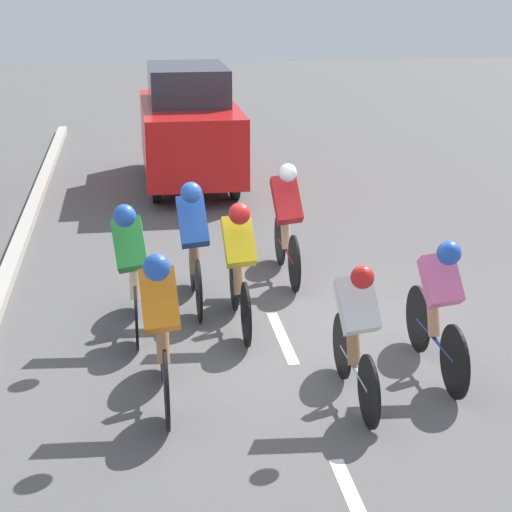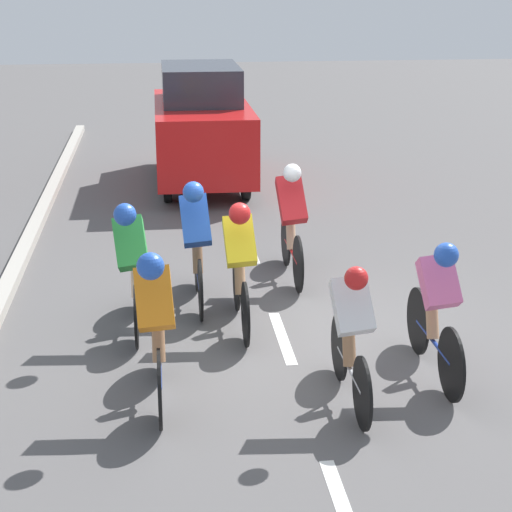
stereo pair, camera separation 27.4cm
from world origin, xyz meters
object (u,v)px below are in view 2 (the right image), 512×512
object	(u,v)px
cyclist_red	(292,218)
cyclist_green	(132,262)
cyclist_blue	(196,240)
cyclist_yellow	(240,261)
cyclist_white	(352,330)
cyclist_pink	(437,305)
cyclist_orange	(156,322)
support_car	(202,126)

from	to	relation	value
cyclist_red	cyclist_green	xyz separation A→B (m)	(1.97, 1.48, -0.01)
cyclist_blue	cyclist_yellow	distance (m)	0.86
cyclist_white	cyclist_green	bearing A→B (deg)	-44.26
cyclist_white	cyclist_green	distance (m)	2.77
cyclist_pink	cyclist_blue	distance (m)	3.08
cyclist_red	cyclist_pink	xyz separation A→B (m)	(-0.95, 2.96, -0.06)
cyclist_orange	cyclist_white	bearing A→B (deg)	172.88
cyclist_white	cyclist_orange	bearing A→B (deg)	-7.12
cyclist_white	cyclist_pink	world-z (taller)	cyclist_pink
cyclist_orange	cyclist_yellow	world-z (taller)	cyclist_orange
cyclist_pink	support_car	world-z (taller)	support_car
cyclist_green	support_car	distance (m)	7.05
support_car	cyclist_green	bearing A→B (deg)	80.73
cyclist_red	cyclist_green	size ratio (longest dim) A/B	1.06
cyclist_pink	cyclist_orange	xyz separation A→B (m)	(2.67, 0.23, 0.05)
cyclist_blue	cyclist_white	bearing A→B (deg)	115.75
cyclist_white	cyclist_pink	xyz separation A→B (m)	(-0.94, -0.45, 0.02)
cyclist_red	cyclist_pink	distance (m)	3.11
cyclist_pink	cyclist_red	bearing A→B (deg)	-72.20
cyclist_blue	support_car	size ratio (longest dim) A/B	0.42
cyclist_yellow	cyclist_orange	bearing A→B (deg)	61.04
cyclist_pink	cyclist_blue	bearing A→B (deg)	-44.55
cyclist_red	support_car	distance (m)	5.55
cyclist_green	cyclist_yellow	world-z (taller)	cyclist_green
cyclist_white	cyclist_yellow	bearing A→B (deg)	-66.40
cyclist_white	cyclist_yellow	distance (m)	2.05
cyclist_orange	cyclist_blue	bearing A→B (deg)	-101.29
cyclist_red	cyclist_yellow	world-z (taller)	cyclist_red
cyclist_green	cyclist_pink	bearing A→B (deg)	153.09
cyclist_red	cyclist_yellow	xyz separation A→B (m)	(0.81, 1.53, -0.03)
cyclist_white	support_car	bearing A→B (deg)	-84.55
cyclist_blue	cyclist_yellow	bearing A→B (deg)	120.88
support_car	cyclist_white	bearing A→B (deg)	95.45
cyclist_green	cyclist_yellow	bearing A→B (deg)	177.26
cyclist_pink	cyclist_green	world-z (taller)	cyclist_green
cyclist_orange	cyclist_green	world-z (taller)	cyclist_orange
cyclist_yellow	support_car	world-z (taller)	support_car
cyclist_blue	cyclist_orange	bearing A→B (deg)	78.71
cyclist_yellow	support_car	bearing A→B (deg)	-89.77
cyclist_orange	cyclist_blue	distance (m)	2.44
cyclist_orange	cyclist_blue	world-z (taller)	cyclist_blue
cyclist_orange	cyclist_green	size ratio (longest dim) A/B	1.02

